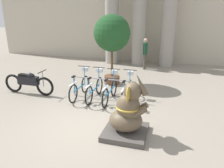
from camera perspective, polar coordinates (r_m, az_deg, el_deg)
name	(u,v)px	position (r m, az deg, el deg)	size (l,w,h in m)	color
ground_plane	(92,125)	(6.29, -5.26, -10.65)	(60.00, 60.00, 0.00)	gray
building_facade	(143,12)	(13.84, 7.98, 18.24)	(20.00, 0.20, 6.00)	#BCB29E
column_left	(112,18)	(13.21, -0.03, 16.76)	(0.97, 0.97, 5.16)	gray
column_middle	(140,19)	(12.86, 7.21, 16.56)	(0.97, 0.97, 5.16)	gray
column_right	(169,19)	(12.70, 14.71, 16.10)	(0.97, 0.97, 5.16)	gray
bike_rack	(103,84)	(7.83, -2.26, 0.00)	(2.38, 0.05, 0.77)	gray
bicycle_0	(80,86)	(8.13, -8.38, -0.62)	(0.48, 1.74, 1.08)	black
bicycle_1	(95,88)	(7.90, -4.50, -1.06)	(0.48, 1.74, 1.08)	black
bicycle_2	(110,90)	(7.67, -0.48, -1.61)	(0.48, 1.74, 1.08)	black
bicycle_3	(127,91)	(7.56, 3.91, -1.96)	(0.48, 1.74, 1.08)	black
elephant_statue	(128,115)	(5.57, 4.08, -7.99)	(1.10, 1.10, 1.69)	#4C4742
motorcycle	(29,82)	(8.90, -20.93, 0.46)	(2.13, 0.55, 0.96)	black
person_pedestrian	(145,51)	(11.97, 8.66, 8.51)	(0.22, 0.47, 1.67)	brown
potted_tree	(112,35)	(9.18, 0.00, 12.59)	(1.52, 1.52, 2.95)	brown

